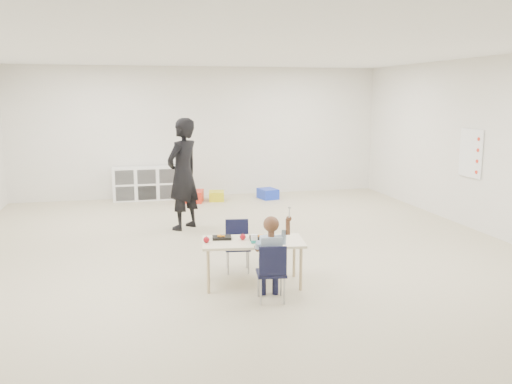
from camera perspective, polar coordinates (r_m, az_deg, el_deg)
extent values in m
plane|color=beige|center=(7.76, -1.33, -6.31)|extent=(9.00, 9.00, 0.00)
plane|color=white|center=(7.46, -1.43, 14.78)|extent=(9.00, 9.00, 0.00)
cube|color=white|center=(11.90, -5.85, 6.29)|extent=(8.00, 0.02, 2.80)
cube|color=white|center=(3.27, 15.06, -4.43)|extent=(8.00, 0.02, 2.80)
cube|color=white|center=(9.17, 23.97, 4.30)|extent=(0.02, 9.00, 2.80)
cube|color=#F6E5C5|center=(6.31, -0.31, -5.26)|extent=(1.24, 0.74, 0.03)
cube|color=black|center=(6.37, 0.32, -4.84)|extent=(0.24, 0.19, 0.03)
cube|color=black|center=(6.39, -3.62, -4.82)|extent=(0.24, 0.19, 0.03)
cube|color=white|center=(6.18, -0.19, -4.98)|extent=(0.08, 0.08, 0.10)
ellipsoid|color=#B48D4A|center=(6.22, 2.36, -5.05)|extent=(0.09, 0.09, 0.07)
sphere|color=maroon|center=(6.33, -1.41, -4.74)|extent=(0.07, 0.07, 0.07)
sphere|color=maroon|center=(6.23, -5.25, -5.03)|extent=(0.07, 0.07, 0.07)
cube|color=white|center=(11.71, -11.45, 0.90)|extent=(1.40, 0.40, 0.70)
cube|color=white|center=(9.66, 21.68, 3.82)|extent=(0.02, 0.60, 0.80)
imported|color=black|center=(8.97, -7.69, 1.87)|extent=(0.79, 0.78, 1.84)
cube|color=red|center=(11.35, -6.58, -0.45)|extent=(0.48, 0.56, 0.24)
cube|color=gold|center=(11.46, -4.17, -0.41)|extent=(0.37, 0.44, 0.20)
cube|color=#1A37C8|center=(11.63, 1.25, -0.18)|extent=(0.43, 0.50, 0.21)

